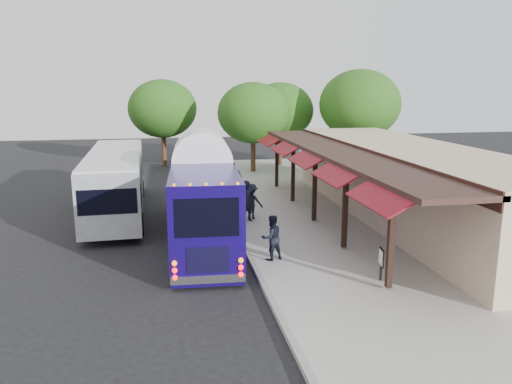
{
  "coord_description": "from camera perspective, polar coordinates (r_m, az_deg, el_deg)",
  "views": [
    {
      "loc": [
        -2.89,
        -17.63,
        6.4
      ],
      "look_at": [
        0.93,
        3.43,
        1.8
      ],
      "focal_mm": 35.0,
      "sensor_mm": 36.0,
      "label": 1
    }
  ],
  "objects": [
    {
      "name": "sign_board",
      "position": [
        16.78,
        14.14,
        -7.45
      ],
      "size": [
        0.12,
        0.49,
        1.08
      ],
      "rotation": [
        0.0,
        0.0,
        -0.16
      ],
      "color": "black",
      "rests_on": "sidewalk"
    },
    {
      "name": "coach_bus",
      "position": [
        21.0,
        -6.11,
        -0.13
      ],
      "size": [
        2.98,
        11.53,
        3.65
      ],
      "rotation": [
        0.0,
        0.0,
        -0.05
      ],
      "color": "#140754",
      "rests_on": "ground"
    },
    {
      "name": "tree_left",
      "position": [
        36.42,
        -0.34,
        9.02
      ],
      "size": [
        5.18,
        5.18,
        6.63
      ],
      "color": "#382314",
      "rests_on": "ground"
    },
    {
      "name": "ped_c",
      "position": [
        28.86,
        -2.61,
        1.57
      ],
      "size": [
        1.22,
        0.81,
        1.93
      ],
      "primitive_type": "imported",
      "rotation": [
        0.0,
        0.0,
        3.47
      ],
      "color": "black",
      "rests_on": "sidewalk"
    },
    {
      "name": "station_shelter",
      "position": [
        24.81,
        16.96,
        1.03
      ],
      "size": [
        8.15,
        20.0,
        3.6
      ],
      "color": "tan",
      "rests_on": "ground"
    },
    {
      "name": "city_bus",
      "position": [
        26.08,
        -15.72,
        1.37
      ],
      "size": [
        2.95,
        11.75,
        3.13
      ],
      "rotation": [
        0.0,
        0.0,
        0.04
      ],
      "color": "gray",
      "rests_on": "ground"
    },
    {
      "name": "curb",
      "position": [
        22.72,
        -2.44,
        -4.04
      ],
      "size": [
        0.2,
        40.0,
        0.16
      ],
      "primitive_type": "cube",
      "color": "gray",
      "rests_on": "ground"
    },
    {
      "name": "ped_b",
      "position": [
        18.15,
        1.79,
        -5.23
      ],
      "size": [
        0.96,
        0.84,
        1.67
      ],
      "primitive_type": "imported",
      "rotation": [
        0.0,
        0.0,
        3.44
      ],
      "color": "black",
      "rests_on": "sidewalk"
    },
    {
      "name": "tree_right",
      "position": [
        37.49,
        11.78,
        9.79
      ],
      "size": [
        5.89,
        5.89,
        7.54
      ],
      "color": "#382314",
      "rests_on": "ground"
    },
    {
      "name": "tree_mid",
      "position": [
        39.49,
        2.8,
        9.24
      ],
      "size": [
        5.17,
        5.17,
        6.62
      ],
      "color": "#382314",
      "rests_on": "ground"
    },
    {
      "name": "sidewalk",
      "position": [
        23.87,
        9.43,
        -3.4
      ],
      "size": [
        10.0,
        40.0,
        0.15
      ],
      "primitive_type": "cube",
      "color": "#9E9B93",
      "rests_on": "ground"
    },
    {
      "name": "tree_far",
      "position": [
        40.24,
        -10.64,
        9.33
      ],
      "size": [
        5.35,
        5.35,
        6.85
      ],
      "color": "#382314",
      "rests_on": "ground"
    },
    {
      "name": "ped_a",
      "position": [
        23.18,
        -0.99,
        -1.04
      ],
      "size": [
        0.84,
        0.72,
        1.94
      ],
      "primitive_type": "imported",
      "rotation": [
        0.0,
        0.0,
        0.44
      ],
      "color": "black",
      "rests_on": "sidewalk"
    },
    {
      "name": "ground",
      "position": [
        18.97,
        -0.92,
        -7.58
      ],
      "size": [
        90.0,
        90.0,
        0.0
      ],
      "primitive_type": "plane",
      "color": "black",
      "rests_on": "ground"
    },
    {
      "name": "ped_d",
      "position": [
        23.64,
        -0.5,
        -1.08
      ],
      "size": [
        1.26,
        1.08,
        1.7
      ],
      "primitive_type": "imported",
      "rotation": [
        0.0,
        0.0,
        2.63
      ],
      "color": "black",
      "rests_on": "sidewalk"
    }
  ]
}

